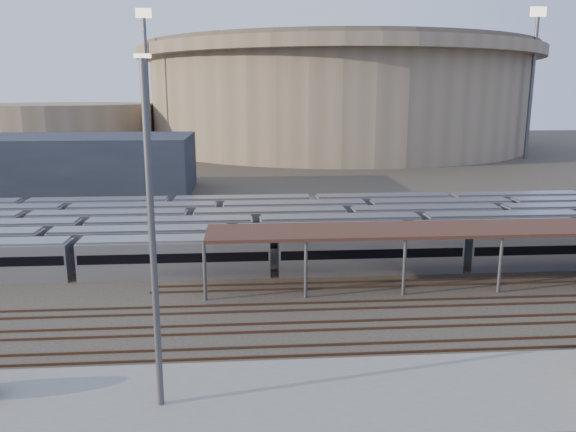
% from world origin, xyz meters
% --- Properties ---
extents(ground, '(420.00, 420.00, 0.00)m').
position_xyz_m(ground, '(0.00, 0.00, 0.00)').
color(ground, '#383026').
rests_on(ground, ground).
extents(apron, '(50.00, 9.00, 0.20)m').
position_xyz_m(apron, '(-5.00, -15.00, 0.10)').
color(apron, gray).
rests_on(apron, ground).
extents(subway_trains, '(127.55, 23.90, 3.60)m').
position_xyz_m(subway_trains, '(-1.08, 18.50, 1.80)').
color(subway_trains, '#AEAEB3').
rests_on(subway_trains, ground).
extents(inspection_shed, '(60.30, 6.00, 5.30)m').
position_xyz_m(inspection_shed, '(22.00, 4.00, 4.98)').
color(inspection_shed, '#505054').
rests_on(inspection_shed, ground).
extents(empty_tracks, '(170.00, 9.62, 0.18)m').
position_xyz_m(empty_tracks, '(0.00, -5.00, 0.09)').
color(empty_tracks, '#4C3323').
rests_on(empty_tracks, ground).
extents(stadium, '(124.00, 124.00, 32.50)m').
position_xyz_m(stadium, '(25.00, 140.00, 16.47)').
color(stadium, '#8C745F').
rests_on(stadium, ground).
extents(secondary_arena, '(56.00, 56.00, 14.00)m').
position_xyz_m(secondary_arena, '(-60.00, 130.00, 7.00)').
color(secondary_arena, '#8C745F').
rests_on(secondary_arena, ground).
extents(service_building, '(42.00, 20.00, 10.00)m').
position_xyz_m(service_building, '(-35.00, 55.00, 5.00)').
color(service_building, '#1E232D').
rests_on(service_building, ground).
extents(floodlight_0, '(4.00, 1.00, 38.40)m').
position_xyz_m(floodlight_0, '(-30.00, 110.00, 20.65)').
color(floodlight_0, '#505054').
rests_on(floodlight_0, ground).
extents(floodlight_2, '(4.00, 1.00, 38.40)m').
position_xyz_m(floodlight_2, '(70.00, 100.00, 20.65)').
color(floodlight_2, '#505054').
rests_on(floodlight_2, ground).
extents(floodlight_3, '(4.00, 1.00, 38.40)m').
position_xyz_m(floodlight_3, '(-10.00, 160.00, 20.65)').
color(floodlight_3, '#505054').
rests_on(floodlight_3, ground).
extents(yard_light_pole, '(0.81, 0.36, 18.95)m').
position_xyz_m(yard_light_pole, '(-9.36, -15.28, 9.76)').
color(yard_light_pole, '#505054').
rests_on(yard_light_pole, apron).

